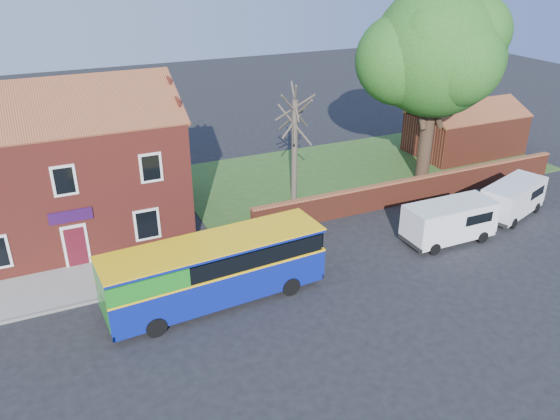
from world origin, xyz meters
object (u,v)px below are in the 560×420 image
van_near (450,220)px  van_far (513,197)px  bus (209,270)px  large_tree (435,55)px

van_near → van_far: bearing=10.2°
bus → van_near: (13.39, 0.21, -0.47)m
bus → van_near: size_ratio=1.99×
bus → van_far: size_ratio=1.98×
van_near → large_tree: bearing=61.4°
van_near → large_tree: 11.62m
van_near → van_far: size_ratio=0.99×
van_far → large_tree: (-1.00, 7.15, 7.08)m
van_near → large_tree: size_ratio=0.40×
van_far → large_tree: bearing=79.0°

